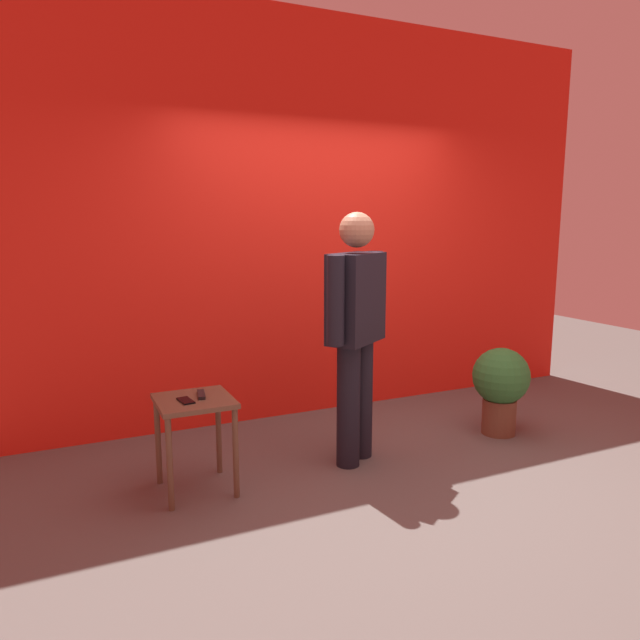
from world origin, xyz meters
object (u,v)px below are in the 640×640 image
Objects in this scene: tv_remote at (201,395)px; standing_person at (356,325)px; potted_plant at (501,383)px; side_table at (195,416)px; cell_phone at (186,401)px.

standing_person is at bearing 8.83° from tv_remote.
standing_person reaches higher than potted_plant.
standing_person reaches higher than side_table.
standing_person is 1.22m from cell_phone.
side_table is at bearing 179.49° from potted_plant.
side_table is at bearing -138.34° from tv_remote.
cell_phone is 0.85× the size of tv_remote.
potted_plant reaches higher than cell_phone.
tv_remote is at bearing 23.35° from cell_phone.
standing_person is 1.21m from side_table.
tv_remote reaches higher than cell_phone.
standing_person is 11.92× the size of cell_phone.
potted_plant is (1.28, -0.02, -0.55)m from standing_person.
cell_phone is at bearing -179.65° from potted_plant.
cell_phone is 2.45m from potted_plant.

